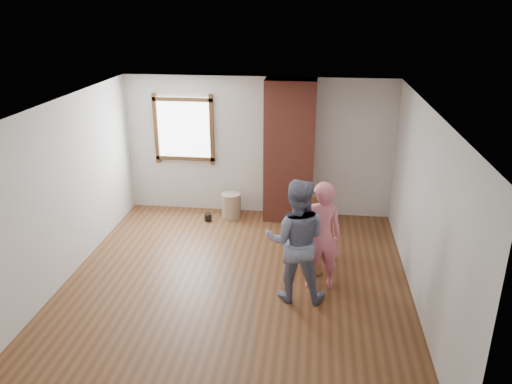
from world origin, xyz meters
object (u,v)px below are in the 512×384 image
dining_chair_right (309,222)px  man (296,241)px  stoneware_crock (231,205)px  person_pink (321,236)px  side_table (313,249)px  dining_chair_left (302,238)px

dining_chair_right → man: man is taller
stoneware_crock → person_pink: 2.88m
stoneware_crock → man: bearing=-62.9°
side_table → person_pink: 0.55m
man → side_table: bearing=-108.0°
dining_chair_left → side_table: (0.17, -0.22, -0.06)m
side_table → man: size_ratio=0.35×
side_table → dining_chair_right: bearing=95.7°
stoneware_crock → side_table: (1.56, -1.92, 0.17)m
stoneware_crock → dining_chair_right: size_ratio=0.53×
dining_chair_right → person_pink: person_pink is taller
dining_chair_left → man: man is taller
dining_chair_left → person_pink: bearing=-46.3°
dining_chair_left → side_table: 0.29m
stoneware_crock → dining_chair_right: 1.91m
dining_chair_left → man: size_ratio=0.48×
stoneware_crock → person_pink: size_ratio=0.29×
stoneware_crock → dining_chair_right: dining_chair_right is taller
dining_chair_right → person_pink: size_ratio=0.56×
dining_chair_left → man: bearing=-74.8°
stoneware_crock → dining_chair_left: (1.39, -1.70, 0.23)m
dining_chair_right → side_table: (0.08, -0.76, -0.10)m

